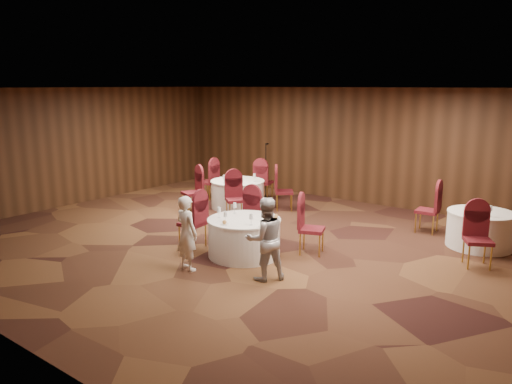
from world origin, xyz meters
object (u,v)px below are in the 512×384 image
Objects in this scene: table_main at (244,237)px; table_left at (238,194)px; woman_a at (187,233)px; woman_b at (265,239)px; table_right at (480,229)px; mic_stand at (266,182)px.

table_main is 0.98× the size of table_left.
woman_b reaches higher than woman_a.
table_main and table_right have the same top height.
table_right is at bearing 3.58° from table_left.
table_left is 4.75m from woman_a.
woman_a reaches higher than table_main.
mic_stand reaches higher than table_right.
table_left is at bearing -85.82° from mic_stand.
table_left is 6.11m from table_right.
woman_b is at bearing -121.20° from table_right.
table_right is 0.97× the size of woman_a.
table_right is at bearing -176.68° from woman_b.
table_main is at bearing -58.44° from mic_stand.
woman_b is at bearing -45.45° from table_left.
woman_a reaches higher than table_left.
woman_a is at bearing -106.18° from table_main.
woman_b is (3.64, -3.69, 0.34)m from table_left.
woman_a is at bearing -36.40° from woman_b.
mic_stand is (-2.71, 4.41, 0.10)m from table_main.
mic_stand is at bearing -58.05° from woman_a.
woman_b reaches higher than table_main.
table_right is 6.30m from mic_stand.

